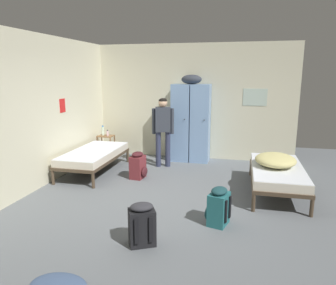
% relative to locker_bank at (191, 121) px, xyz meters
% --- Properties ---
extents(ground_plane, '(9.46, 9.46, 0.00)m').
position_rel_locker_bank_xyz_m(ground_plane, '(-0.01, -2.68, -0.97)').
color(ground_plane, slate).
extents(room_backdrop, '(4.94, 5.97, 2.81)m').
position_rel_locker_bank_xyz_m(room_backdrop, '(-1.34, -1.31, 0.44)').
color(room_backdrop, beige).
rests_on(room_backdrop, ground_plane).
extents(locker_bank, '(0.90, 0.55, 2.07)m').
position_rel_locker_bank_xyz_m(locker_bank, '(0.00, 0.00, 0.00)').
color(locker_bank, '#7A9ECC').
rests_on(locker_bank, ground_plane).
extents(shelf_unit, '(0.38, 0.30, 0.57)m').
position_rel_locker_bank_xyz_m(shelf_unit, '(-2.12, -0.25, -0.62)').
color(shelf_unit, brown).
rests_on(shelf_unit, ground_plane).
extents(bed_right, '(0.90, 1.90, 0.49)m').
position_rel_locker_bank_xyz_m(bed_right, '(1.85, -1.81, -0.59)').
color(bed_right, '#473828').
rests_on(bed_right, ground_plane).
extents(bed_left_rear, '(0.90, 1.90, 0.49)m').
position_rel_locker_bank_xyz_m(bed_left_rear, '(-1.87, -1.43, -0.59)').
color(bed_left_rear, '#473828').
rests_on(bed_left_rear, ground_plane).
extents(bedding_heap, '(0.71, 0.84, 0.21)m').
position_rel_locker_bank_xyz_m(bedding_heap, '(1.81, -1.77, -0.37)').
color(bedding_heap, '#D1C67F').
rests_on(bedding_heap, bed_right).
extents(person_traveler, '(0.48, 0.27, 1.56)m').
position_rel_locker_bank_xyz_m(person_traveler, '(-0.53, -0.67, -0.03)').
color(person_traveler, '#2D334C').
rests_on(person_traveler, ground_plane).
extents(water_bottle, '(0.06, 0.06, 0.25)m').
position_rel_locker_bank_xyz_m(water_bottle, '(-2.20, -0.23, -0.29)').
color(water_bottle, silver).
rests_on(water_bottle, shelf_unit).
extents(lotion_bottle, '(0.05, 0.05, 0.16)m').
position_rel_locker_bank_xyz_m(lotion_bottle, '(-2.05, -0.29, -0.33)').
color(lotion_bottle, beige).
rests_on(lotion_bottle, shelf_unit).
extents(backpack_teal, '(0.39, 0.37, 0.55)m').
position_rel_locker_bank_xyz_m(backpack_teal, '(0.93, -3.28, -0.71)').
color(backpack_teal, '#23666B').
rests_on(backpack_teal, ground_plane).
extents(backpack_maroon, '(0.36, 0.35, 0.55)m').
position_rel_locker_bank_xyz_m(backpack_maroon, '(-0.81, -1.60, -0.71)').
color(backpack_maroon, maroon).
rests_on(backpack_maroon, ground_plane).
extents(backpack_black, '(0.39, 0.41, 0.55)m').
position_rel_locker_bank_xyz_m(backpack_black, '(0.05, -4.04, -0.71)').
color(backpack_black, black).
rests_on(backpack_black, ground_plane).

